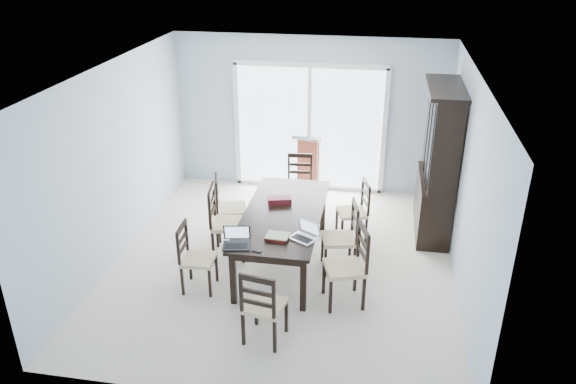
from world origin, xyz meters
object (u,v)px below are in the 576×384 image
chair_right_near (353,257)px  game_box (280,200)px  chair_left_mid (221,214)px  chair_right_far (358,204)px  chair_end_near (261,300)px  laptop_dark (236,243)px  cell_phone (257,251)px  chair_right_mid (346,230)px  chair_end_far (300,177)px  china_hutch (439,164)px  dining_table (283,218)px  chair_left_far (225,201)px  chair_left_near (191,250)px  hot_tub (288,143)px  laptop_silver (303,235)px

chair_right_near → game_box: size_ratio=3.75×
chair_left_mid → chair_right_far: bearing=105.1°
chair_end_near → laptop_dark: 0.88m
laptop_dark → cell_phone: (0.26, -0.06, -0.05)m
chair_right_mid → chair_right_near: bearing=177.8°
chair_right_near → laptop_dark: 1.37m
game_box → chair_end_far: bearing=87.2°
china_hutch → chair_right_mid: size_ratio=2.00×
dining_table → chair_left_far: bearing=149.4°
chair_end_near → cell_phone: (-0.19, 0.66, 0.19)m
chair_left_near → chair_end_near: bearing=47.8°
game_box → hot_tub: (-0.41, 3.07, -0.32)m
china_hutch → chair_left_mid: bearing=-157.4°
chair_end_near → laptop_silver: size_ratio=2.84×
chair_right_mid → chair_left_far: bearing=59.6°
chair_right_near → chair_right_far: (-0.02, 1.56, -0.07)m
chair_left_near → chair_left_mid: (0.15, 0.83, 0.09)m
dining_table → chair_right_mid: 0.84m
laptop_silver → china_hutch: bearing=78.5°
chair_right_mid → chair_end_far: size_ratio=1.05×
dining_table → laptop_dark: 1.02m
chair_end_near → hot_tub: chair_end_near is taller
chair_left_near → chair_end_near: (1.07, -0.88, 0.03)m
laptop_dark → hot_tub: 4.30m
chair_left_far → chair_end_far: size_ratio=1.04×
chair_left_mid → chair_right_mid: (1.69, -0.06, -0.04)m
dining_table → game_box: 0.32m
dining_table → chair_end_far: bearing=91.0°
game_box → chair_left_far: bearing=162.0°
china_hutch → chair_end_near: china_hutch is taller
chair_right_mid → cell_phone: bearing=123.5°
chair_right_far → dining_table: bearing=114.1°
chair_left_near → chair_left_far: 1.34m
chair_right_near → chair_right_far: chair_right_near is taller
dining_table → chair_right_mid: chair_right_mid is taller
chair_right_mid → china_hutch: bearing=-56.1°
chair_right_mid → chair_end_far: chair_right_mid is taller
chair_right_far → hot_tub: bearing=12.4°
chair_left_near → game_box: chair_left_near is taller
hot_tub → chair_right_mid: bearing=-68.2°
chair_left_near → hot_tub: (0.49, 4.13, -0.07)m
chair_end_far → chair_end_near: bearing=86.0°
chair_left_near → chair_end_far: (0.97, 2.42, 0.02)m
chair_right_far → laptop_silver: bearing=140.8°
chair_left_near → chair_left_mid: size_ratio=0.86×
chair_end_far → laptop_silver: size_ratio=2.78×
chair_right_mid → chair_left_near: bearing=100.0°
chair_left_far → game_box: bearing=56.1°
chair_left_mid → chair_left_near: bearing=-18.5°
chair_end_far → laptop_silver: 2.33m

